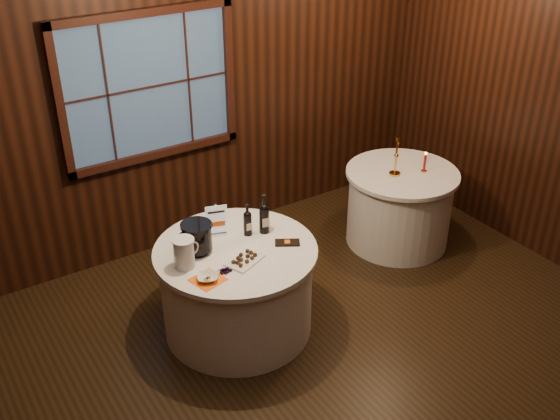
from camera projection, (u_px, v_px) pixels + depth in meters
ground at (307, 402)px, 4.71m from camera, size 6.00×6.00×0.00m
back_wall at (149, 98)px, 5.76m from camera, size 6.00×0.10×3.00m
main_table at (237, 289)px, 5.25m from camera, size 1.28×1.28×0.77m
side_table at (399, 207)px, 6.41m from camera, size 1.08×1.08×0.77m
sign_stand at (217, 224)px, 5.19m from camera, size 0.16×0.12×0.28m
port_bottle_left at (248, 222)px, 5.18m from camera, size 0.07×0.07×0.28m
port_bottle_right at (264, 216)px, 5.20m from camera, size 0.08×0.09×0.34m
ice_bucket at (197, 237)px, 4.96m from camera, size 0.24×0.24×0.25m
chocolate_plate at (244, 259)px, 4.90m from camera, size 0.33×0.28×0.04m
chocolate_box at (287, 243)px, 5.12m from camera, size 0.21×0.18×0.02m
grape_bunch at (225, 270)px, 4.78m from camera, size 0.15×0.08×0.03m
glass_pitcher at (184, 253)px, 4.80m from camera, size 0.22×0.17×0.24m
orange_napkin at (208, 280)px, 4.70m from camera, size 0.26×0.26×0.00m
cracker_bowl at (208, 277)px, 4.69m from camera, size 0.20×0.20×0.04m
brass_candlestick at (396, 161)px, 6.10m from camera, size 0.11×0.11×0.38m
red_candle at (425, 164)px, 6.18m from camera, size 0.06×0.06×0.20m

